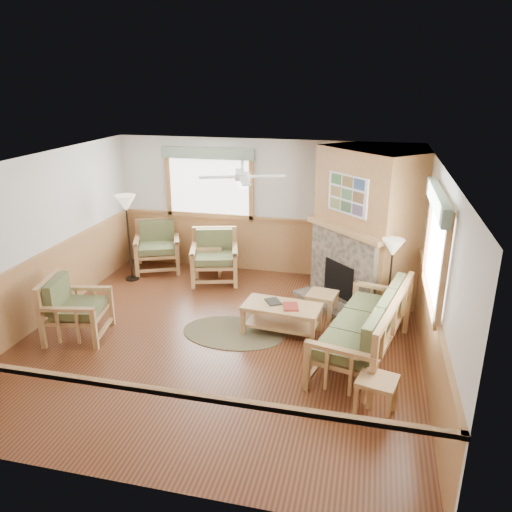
% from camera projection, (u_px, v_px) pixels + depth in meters
% --- Properties ---
extents(floor, '(6.00, 6.00, 0.01)m').
position_uv_depth(floor, '(220.00, 339.00, 7.70)').
color(floor, '#582D18').
rests_on(floor, ground).
extents(ceiling, '(6.00, 6.00, 0.01)m').
position_uv_depth(ceiling, '(216.00, 164.00, 6.78)').
color(ceiling, white).
rests_on(ceiling, floor).
extents(wall_back, '(6.00, 0.02, 2.70)m').
position_uv_depth(wall_back, '(263.00, 207.00, 9.99)').
color(wall_back, silver).
rests_on(wall_back, floor).
extents(wall_front, '(6.00, 0.02, 2.70)m').
position_uv_depth(wall_front, '(119.00, 367.00, 4.49)').
color(wall_front, silver).
rests_on(wall_front, floor).
extents(wall_left, '(0.02, 6.00, 2.70)m').
position_uv_depth(wall_left, '(37.00, 242.00, 7.89)').
color(wall_left, silver).
rests_on(wall_left, floor).
extents(wall_right, '(0.02, 6.00, 2.70)m').
position_uv_depth(wall_right, '(435.00, 274.00, 6.59)').
color(wall_right, silver).
rests_on(wall_right, floor).
extents(wainscot, '(6.00, 6.00, 1.10)m').
position_uv_depth(wainscot, '(220.00, 307.00, 7.51)').
color(wainscot, '#A97645').
rests_on(wainscot, floor).
extents(fireplace, '(3.11, 3.11, 2.70)m').
position_uv_depth(fireplace, '(366.00, 227.00, 8.67)').
color(fireplace, '#A97645').
rests_on(fireplace, floor).
extents(window_back, '(1.90, 0.16, 1.50)m').
position_uv_depth(window_back, '(208.00, 146.00, 9.79)').
color(window_back, white).
rests_on(window_back, wall_back).
extents(window_right, '(0.16, 1.90, 1.50)m').
position_uv_depth(window_right, '(445.00, 190.00, 6.02)').
color(window_right, white).
rests_on(window_right, wall_right).
extents(ceiling_fan, '(1.59, 1.59, 0.36)m').
position_uv_depth(ceiling_fan, '(243.00, 164.00, 7.01)').
color(ceiling_fan, white).
rests_on(ceiling_fan, ceiling).
extents(sofa, '(2.38, 1.41, 1.02)m').
position_uv_depth(sofa, '(363.00, 326.00, 7.00)').
color(sofa, tan).
rests_on(sofa, floor).
extents(armchair_back_left, '(1.16, 1.16, 1.00)m').
position_uv_depth(armchair_back_left, '(157.00, 247.00, 10.33)').
color(armchair_back_left, tan).
rests_on(armchair_back_left, floor).
extents(armchair_back_right, '(1.09, 1.09, 0.99)m').
position_uv_depth(armchair_back_right, '(214.00, 257.00, 9.76)').
color(armchair_back_right, tan).
rests_on(armchair_back_right, floor).
extents(armchair_left, '(1.00, 1.00, 0.96)m').
position_uv_depth(armchair_left, '(77.00, 308.00, 7.63)').
color(armchair_left, tan).
rests_on(armchair_left, floor).
extents(coffee_table, '(1.25, 0.71, 0.48)m').
position_uv_depth(coffee_table, '(282.00, 319.00, 7.81)').
color(coffee_table, tan).
rests_on(coffee_table, floor).
extents(end_table_chairs, '(0.70, 0.69, 0.62)m').
position_uv_depth(end_table_chairs, '(208.00, 259.00, 10.15)').
color(end_table_chairs, tan).
rests_on(end_table_chairs, floor).
extents(end_table_sofa, '(0.53, 0.52, 0.50)m').
position_uv_depth(end_table_sofa, '(376.00, 397.00, 5.89)').
color(end_table_sofa, tan).
rests_on(end_table_sofa, floor).
extents(footstool, '(0.55, 0.55, 0.41)m').
position_uv_depth(footstool, '(322.00, 304.00, 8.40)').
color(footstool, tan).
rests_on(footstool, floor).
extents(braided_rug, '(2.01, 2.01, 0.01)m').
position_uv_depth(braided_rug, '(234.00, 332.00, 7.88)').
color(braided_rug, brown).
rests_on(braided_rug, floor).
extents(floor_lamp_left, '(0.45, 0.45, 1.72)m').
position_uv_depth(floor_lamp_left, '(129.00, 238.00, 9.68)').
color(floor_lamp_left, black).
rests_on(floor_lamp_left, floor).
extents(floor_lamp_right, '(0.36, 0.36, 1.49)m').
position_uv_depth(floor_lamp_right, '(389.00, 284.00, 7.84)').
color(floor_lamp_right, black).
rests_on(floor_lamp_right, floor).
extents(book_red, '(0.28, 0.34, 0.03)m').
position_uv_depth(book_red, '(291.00, 306.00, 7.64)').
color(book_red, maroon).
rests_on(book_red, coffee_table).
extents(book_dark, '(0.31, 0.34, 0.02)m').
position_uv_depth(book_dark, '(273.00, 301.00, 7.82)').
color(book_dark, '#262620').
rests_on(book_dark, coffee_table).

